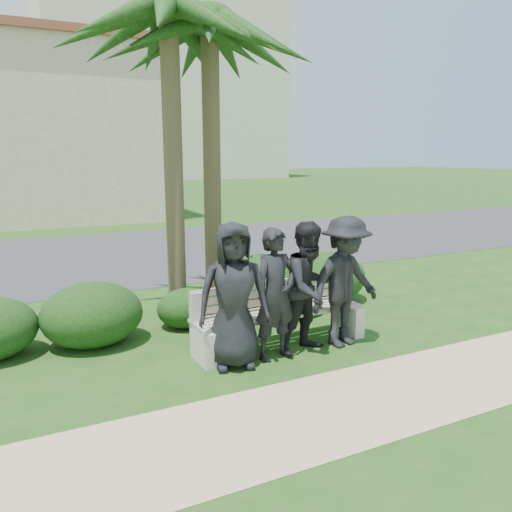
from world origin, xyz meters
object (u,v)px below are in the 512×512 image
(man_b, at_px, (276,294))
(palm_right, at_px, (210,24))
(palm_left, at_px, (168,10))
(man_d, at_px, (345,282))
(man_c, at_px, (310,288))
(park_bench, at_px, (280,319))
(man_a, at_px, (234,296))

(man_b, relative_size, palm_right, 0.30)
(palm_left, bearing_deg, man_d, -57.59)
(man_b, xyz_separation_m, man_d, (1.11, -0.02, 0.05))
(man_b, bearing_deg, palm_right, 76.85)
(man_b, distance_m, man_d, 1.11)
(man_b, xyz_separation_m, man_c, (0.54, 0.01, 0.03))
(park_bench, height_order, man_d, man_d)
(man_a, bearing_deg, man_d, 11.54)
(park_bench, bearing_deg, man_b, -128.20)
(man_c, distance_m, palm_right, 4.99)
(man_d, bearing_deg, park_bench, 145.54)
(park_bench, relative_size, man_d, 1.37)
(park_bench, height_order, man_a, man_a)
(man_c, distance_m, man_d, 0.57)
(man_c, distance_m, palm_left, 4.96)
(palm_right, bearing_deg, man_c, -84.56)
(man_d, xyz_separation_m, palm_right, (-0.85, 2.98, 3.99))
(park_bench, relative_size, palm_right, 0.44)
(man_a, relative_size, palm_right, 0.32)
(park_bench, distance_m, man_b, 0.67)
(man_b, relative_size, man_d, 0.95)
(man_d, height_order, palm_right, palm_right)
(man_b, distance_m, palm_right, 5.02)
(man_a, bearing_deg, palm_right, 86.06)
(park_bench, relative_size, man_a, 1.36)
(palm_right, bearing_deg, palm_left, -157.84)
(man_a, distance_m, palm_right, 5.04)
(man_c, height_order, palm_left, palm_left)
(man_a, height_order, man_d, man_a)
(palm_left, distance_m, palm_right, 0.89)
(palm_right, bearing_deg, man_b, -95.01)
(man_d, height_order, palm_left, palm_left)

